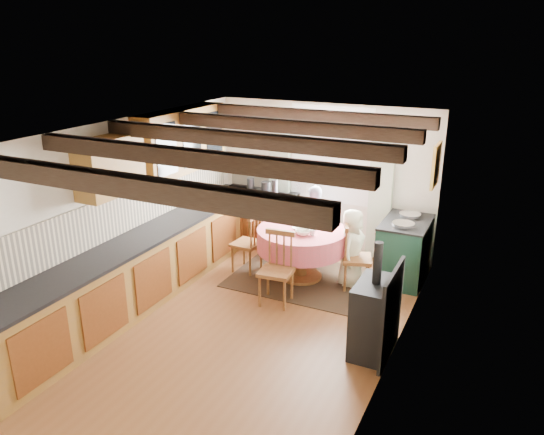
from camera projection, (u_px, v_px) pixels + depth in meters
The scene contains 41 objects.
floor at pixel (244, 324), 6.50m from camera, with size 3.60×5.50×0.00m, color brown.
ceiling at pixel (240, 131), 5.71m from camera, with size 3.60×5.50×0.00m, color white.
wall_back at pixel (324, 179), 8.45m from camera, with size 3.60×0.00×2.40m, color silver.
wall_front at pixel (58, 358), 3.77m from camera, with size 3.60×0.00×2.40m, color silver.
wall_left at pixel (121, 212), 6.84m from camera, with size 0.00×5.50×2.40m, color silver.
wall_right at pixel (397, 261), 5.37m from camera, with size 0.00×5.50×2.40m, color silver.
beam_a at pixel (114, 184), 4.04m from camera, with size 3.60×0.16×0.16m, color black.
beam_b at pixel (188, 158), 4.89m from camera, with size 3.60×0.16×0.16m, color black.
beam_c at pixel (240, 139), 5.74m from camera, with size 3.60×0.16×0.16m, color black.
beam_d at pixel (279, 126), 6.59m from camera, with size 3.60×0.16×0.16m, color black.
beam_e at pixel (309, 115), 7.44m from camera, with size 3.60×0.16×0.16m, color black.
splash_left at pixel (137, 206), 7.09m from camera, with size 0.02×4.50×0.55m, color beige.
splash_back at pixel (268, 172), 8.84m from camera, with size 1.40×0.02×0.55m, color beige.
base_cabinet_left at pixel (144, 270), 6.97m from camera, with size 0.60×5.30×0.88m, color #8C5E1B.
base_cabinet_back at pixel (258, 219), 8.87m from camera, with size 1.30×0.60×0.88m, color #8C5E1B.
worktop_left at pixel (143, 238), 6.81m from camera, with size 0.64×5.30×0.04m, color black.
worktop_back at pixel (258, 193), 8.70m from camera, with size 1.30×0.64×0.04m, color black.
wall_cabinet_glass at pixel (182, 141), 7.55m from camera, with size 0.34×1.80×0.90m, color #8C5E1B.
wall_cabinet_solid at pixel (110, 166), 6.29m from camera, with size 0.34×0.90×0.70m, color #8C5E1B.
window_frame at pixel (331, 155), 8.26m from camera, with size 1.34×0.03×1.54m, color white.
window_pane at pixel (331, 155), 8.26m from camera, with size 1.20×0.01×1.40m, color white.
curtain_left at pixel (280, 181), 8.70m from camera, with size 0.35×0.10×2.10m, color #A7C192.
curtain_right at pixel (381, 193), 8.01m from camera, with size 0.35×0.10×2.10m, color #A7C192.
curtain_rod at pixel (331, 117), 7.99m from camera, with size 0.03×0.03×2.00m, color black.
wall_picture at pixel (436, 165), 7.17m from camera, with size 0.04×0.50×0.60m, color gold.
wall_plate at pixel (391, 155), 7.83m from camera, with size 0.30×0.30×0.02m, color silver.
rug at pixel (301, 278), 7.72m from camera, with size 1.96×1.52×0.01m, color #3C2516.
dining_table at pixel (301, 254), 7.59m from camera, with size 1.28×1.28×0.77m, color #EC4459, non-canonical shape.
chair_near at pixel (276, 269), 6.86m from camera, with size 0.42×0.44×0.98m, color brown, non-canonical shape.
chair_left at pixel (247, 241), 7.84m from camera, with size 0.40×0.42×0.94m, color brown, non-canonical shape.
chair_right at pixel (357, 256), 7.30m from camera, with size 0.41×0.43×0.96m, color brown, non-canonical shape.
aga_range at pixel (404, 250), 7.58m from camera, with size 0.64×0.99×0.91m, color #153729, non-canonical shape.
cast_iron_stove at pixel (375, 299), 5.73m from camera, with size 0.40×0.66×1.33m, color black, non-canonical shape.
child_far at pixel (314, 223), 8.20m from camera, with size 0.45×0.29×1.22m, color slate.
child_right at pixel (352, 248), 7.38m from camera, with size 0.55×0.36×1.12m, color white.
bowl_a at pixel (300, 228), 7.42m from camera, with size 0.23×0.23×0.06m, color silver.
bowl_b at pixel (303, 232), 7.26m from camera, with size 0.22×0.22×0.07m, color silver.
cup at pixel (312, 232), 7.23m from camera, with size 0.09×0.09×0.09m, color silver.
canister_tall at pixel (251, 184), 8.76m from camera, with size 0.13×0.13×0.22m, color #262628.
canister_wide at pixel (266, 187), 8.64m from camera, with size 0.17×0.17×0.19m, color #262628.
canister_slim at pixel (275, 188), 8.44m from camera, with size 0.10×0.10×0.27m, color #262628.
Camera 1 is at (2.78, -4.99, 3.40)m, focal length 34.70 mm.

